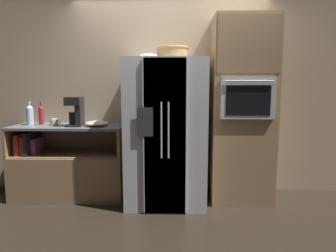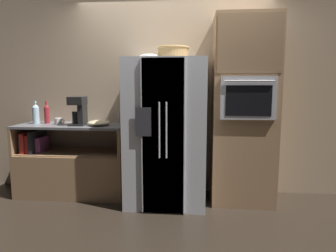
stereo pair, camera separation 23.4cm
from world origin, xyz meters
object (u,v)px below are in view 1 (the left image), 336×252
at_px(bottle_short, 41,114).
at_px(refrigerator, 166,132).
at_px(fruit_bowl, 149,56).
at_px(bottle_tall, 30,114).
at_px(coffee_maker, 76,110).
at_px(wicker_basket, 172,53).
at_px(wall_oven, 241,111).
at_px(mug, 54,122).
at_px(mixing_bowl, 97,123).

bearing_deg(bottle_short, refrigerator, -7.32).
relative_size(refrigerator, fruit_bowl, 7.34).
relative_size(refrigerator, bottle_tall, 5.82).
height_order(bottle_short, coffee_maker, coffee_maker).
xyz_separation_m(refrigerator, wicker_basket, (0.07, 0.06, 0.95)).
bearing_deg(wall_oven, coffee_maker, -178.55).
xyz_separation_m(bottle_short, mug, (0.20, -0.09, -0.09)).
bearing_deg(mixing_bowl, wicker_basket, -0.48).
bearing_deg(bottle_tall, wall_oven, -1.33).
height_order(wicker_basket, fruit_bowl, wicker_basket).
bearing_deg(wall_oven, refrigerator, -173.36).
distance_m(wicker_basket, fruit_bowl, 0.29).
bearing_deg(wall_oven, wicker_basket, -176.89).
bearing_deg(mixing_bowl, mug, 174.52).
relative_size(mug, coffee_maker, 0.36).
distance_m(bottle_tall, mixing_bowl, 0.89).
bearing_deg(coffee_maker, bottle_short, 163.38).
xyz_separation_m(fruit_bowl, coffee_maker, (-0.90, 0.06, -0.64)).
bearing_deg(bottle_tall, fruit_bowl, -6.45).
distance_m(refrigerator, wicker_basket, 0.95).
relative_size(refrigerator, mixing_bowl, 6.06).
distance_m(fruit_bowl, bottle_tall, 1.70).
xyz_separation_m(fruit_bowl, bottle_short, (-1.41, 0.21, -0.71)).
relative_size(wall_oven, fruit_bowl, 9.45).
height_order(mixing_bowl, coffee_maker, coffee_maker).
relative_size(wicker_basket, coffee_maker, 1.06).
xyz_separation_m(refrigerator, mixing_bowl, (-0.86, 0.07, 0.09)).
distance_m(refrigerator, mug, 1.42).
bearing_deg(coffee_maker, mug, 167.91).
bearing_deg(wall_oven, fruit_bowl, -174.27).
xyz_separation_m(refrigerator, fruit_bowl, (-0.20, -0.01, 0.90)).
height_order(refrigerator, wall_oven, wall_oven).
relative_size(bottle_tall, coffee_maker, 0.83).
relative_size(fruit_bowl, coffee_maker, 0.66).
relative_size(mug, mixing_bowl, 0.46).
height_order(refrigerator, coffee_maker, refrigerator).
bearing_deg(fruit_bowl, mixing_bowl, 173.59).
height_order(wicker_basket, coffee_maker, wicker_basket).
bearing_deg(refrigerator, mug, 175.07).
relative_size(refrigerator, wall_oven, 0.78).
distance_m(bottle_tall, coffee_maker, 0.65).
distance_m(fruit_bowl, coffee_maker, 1.11).
xyz_separation_m(wall_oven, mixing_bowl, (-1.78, -0.04, -0.16)).
bearing_deg(refrigerator, fruit_bowl, -178.52).
bearing_deg(mug, bottle_short, 156.80).
distance_m(wicker_basket, mug, 1.71).
bearing_deg(refrigerator, coffee_maker, 177.09).
bearing_deg(mug, refrigerator, -4.93).
relative_size(fruit_bowl, bottle_tall, 0.79).
xyz_separation_m(mug, mixing_bowl, (0.55, -0.05, -0.01)).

